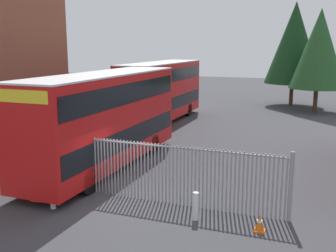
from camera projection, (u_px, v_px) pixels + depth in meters
ground_plane at (194, 148)px, 22.52m from camera, size 100.00×100.00×0.00m
palisade_fence at (91, 163)px, 15.56m from camera, size 15.10×0.14×2.35m
double_decker_bus_near_gate at (105, 117)px, 18.49m from camera, size 2.54×10.81×4.42m
double_decker_bus_behind_fence_right at (162, 89)px, 29.69m from camera, size 2.54×10.81×4.42m
bollard_near_left at (53, 196)px, 14.07m from camera, size 0.20×0.20×0.95m
bollard_center_front at (196, 206)px, 13.15m from camera, size 0.20×0.20×0.95m
traffic_cone_by_gate at (37, 193)px, 14.83m from camera, size 0.34×0.34×0.59m
traffic_cone_near_kerb at (260, 223)px, 12.36m from camera, size 0.34×0.34×0.59m
tree_tall_back at (294, 43)px, 36.90m from camera, size 5.20×5.20×9.57m
tree_short_side at (319, 49)px, 33.33m from camera, size 4.62×4.62×8.65m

